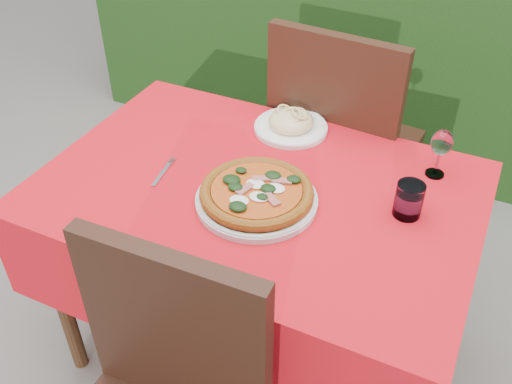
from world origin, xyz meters
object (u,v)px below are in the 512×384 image
at_px(pizza_plate, 257,195).
at_px(water_glass, 409,201).
at_px(fork, 161,175).
at_px(wine_glass, 442,144).
at_px(pasta_plate, 291,124).
at_px(chair_far, 340,139).

relative_size(pizza_plate, water_glass, 3.42).
bearing_deg(fork, wine_glass, 17.22).
xyz_separation_m(pasta_plate, water_glass, (0.45, -0.26, 0.02)).
bearing_deg(chair_far, water_glass, 128.98).
xyz_separation_m(pizza_plate, wine_glass, (0.42, 0.35, 0.08)).
bearing_deg(fork, chair_far, 52.40).
height_order(pizza_plate, wine_glass, wine_glass).
distance_m(pasta_plate, fork, 0.47).
relative_size(pizza_plate, wine_glass, 2.22).
height_order(chair_far, pasta_plate, chair_far).
bearing_deg(fork, water_glass, 2.52).
relative_size(chair_far, water_glass, 10.54).
bearing_deg(pasta_plate, wine_glass, -5.33).
height_order(wine_glass, fork, wine_glass).
bearing_deg(water_glass, fork, -168.97).
distance_m(water_glass, wine_glass, 0.23).
bearing_deg(water_glass, wine_glass, 81.50).
bearing_deg(pasta_plate, pizza_plate, -81.13).
relative_size(wine_glass, fork, 0.95).
relative_size(chair_far, pizza_plate, 3.08).
bearing_deg(wine_glass, water_glass, -98.50).
xyz_separation_m(water_glass, wine_glass, (0.03, 0.22, 0.06)).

